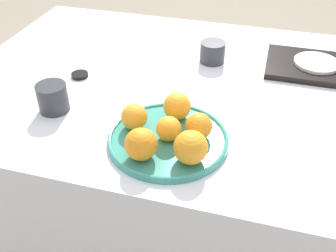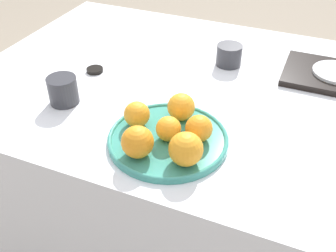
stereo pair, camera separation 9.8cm
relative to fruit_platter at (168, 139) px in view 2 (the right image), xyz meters
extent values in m
plane|color=gray|center=(-0.07, 0.30, -0.72)|extent=(12.00, 12.00, 0.00)
cube|color=white|center=(-0.07, 0.30, -0.37)|extent=(1.35, 1.00, 0.71)
cylinder|color=teal|center=(0.00, 0.00, 0.00)|extent=(0.31, 0.31, 0.01)
torus|color=teal|center=(0.00, 0.00, 0.00)|extent=(0.31, 0.31, 0.01)
sphere|color=orange|center=(0.00, 0.09, 0.04)|extent=(0.07, 0.07, 0.07)
sphere|color=orange|center=(-0.04, -0.09, 0.04)|extent=(0.08, 0.08, 0.08)
sphere|color=orange|center=(0.07, -0.07, 0.04)|extent=(0.08, 0.08, 0.08)
sphere|color=orange|center=(0.00, 0.00, 0.04)|extent=(0.06, 0.06, 0.06)
sphere|color=orange|center=(0.07, 0.02, 0.04)|extent=(0.07, 0.07, 0.07)
sphere|color=orange|center=(-0.10, 0.02, 0.04)|extent=(0.07, 0.07, 0.07)
cube|color=black|center=(0.37, 0.50, 0.00)|extent=(0.32, 0.23, 0.02)
cylinder|color=#333338|center=(-0.35, 0.05, 0.03)|extent=(0.09, 0.09, 0.08)
cylinder|color=#333338|center=(0.03, 0.46, 0.03)|extent=(0.08, 0.08, 0.07)
cylinder|color=black|center=(-0.36, 0.24, 0.00)|extent=(0.05, 0.05, 0.01)
camera|label=1|loc=(0.21, -0.75, 0.63)|focal=42.00mm
camera|label=2|loc=(0.30, -0.72, 0.63)|focal=42.00mm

